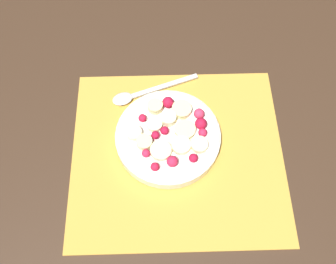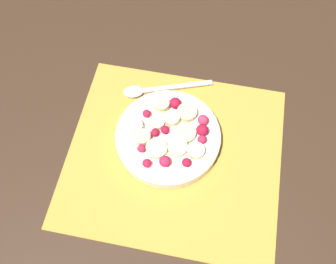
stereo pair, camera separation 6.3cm
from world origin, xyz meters
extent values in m
plane|color=#382619|center=(0.00, 0.00, 0.00)|extent=(3.00, 3.00, 0.00)
cube|color=gold|center=(0.00, 0.00, 0.00)|extent=(0.37, 0.33, 0.01)
cylinder|color=silver|center=(-0.02, 0.02, 0.02)|extent=(0.18, 0.18, 0.02)
torus|color=silver|center=(-0.02, 0.02, 0.02)|extent=(0.18, 0.18, 0.01)
cylinder|color=white|center=(-0.02, 0.02, 0.03)|extent=(0.16, 0.16, 0.00)
cylinder|color=beige|center=(0.01, 0.03, 0.03)|extent=(0.05, 0.05, 0.01)
cylinder|color=beige|center=(-0.03, -0.01, 0.03)|extent=(0.05, 0.05, 0.01)
cylinder|color=beige|center=(0.01, 0.00, 0.04)|extent=(0.05, 0.05, 0.01)
cylinder|color=beige|center=(-0.06, 0.01, 0.04)|extent=(0.03, 0.03, 0.01)
cylinder|color=#F4EAB7|center=(-0.04, 0.04, 0.04)|extent=(0.04, 0.04, 0.01)
cylinder|color=beige|center=(0.01, 0.07, 0.04)|extent=(0.04, 0.04, 0.01)
cylinder|color=beige|center=(-0.04, 0.08, 0.04)|extent=(0.03, 0.03, 0.01)
cylinder|color=#F4EAB7|center=(-0.07, 0.02, 0.04)|extent=(0.03, 0.03, 0.01)
cylinder|color=beige|center=(0.04, 0.00, 0.04)|extent=(0.04, 0.04, 0.01)
cylinder|color=#F4EAB7|center=(-0.01, 0.05, 0.04)|extent=(0.04, 0.04, 0.01)
sphere|color=#B21433|center=(-0.02, 0.03, 0.04)|extent=(0.01, 0.01, 0.01)
sphere|color=#B21433|center=(0.04, 0.04, 0.04)|extent=(0.02, 0.02, 0.02)
sphere|color=#B21433|center=(-0.01, 0.08, 0.04)|extent=(0.02, 0.02, 0.02)
sphere|color=red|center=(-0.04, -0.04, 0.04)|extent=(0.01, 0.01, 0.01)
sphere|color=#DB3356|center=(0.04, 0.06, 0.04)|extent=(0.02, 0.02, 0.02)
sphere|color=red|center=(-0.06, 0.05, 0.04)|extent=(0.01, 0.01, 0.01)
sphere|color=#D12347|center=(-0.05, -0.01, 0.04)|extent=(0.01, 0.01, 0.01)
sphere|color=#D12347|center=(-0.01, -0.03, 0.04)|extent=(0.02, 0.02, 0.02)
sphere|color=#B21433|center=(0.02, -0.02, 0.04)|extent=(0.02, 0.02, 0.02)
sphere|color=#D12347|center=(0.04, 0.02, 0.04)|extent=(0.02, 0.02, 0.02)
sphere|color=#B21433|center=(-0.04, 0.02, 0.04)|extent=(0.01, 0.01, 0.01)
cube|color=silver|center=(-0.02, 0.14, 0.01)|extent=(0.13, 0.05, 0.00)
ellipsoid|color=silver|center=(-0.10, 0.11, 0.01)|extent=(0.04, 0.04, 0.01)
camera|label=1|loc=(-0.02, -0.26, 0.60)|focal=40.00mm
camera|label=2|loc=(0.04, -0.26, 0.60)|focal=40.00mm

